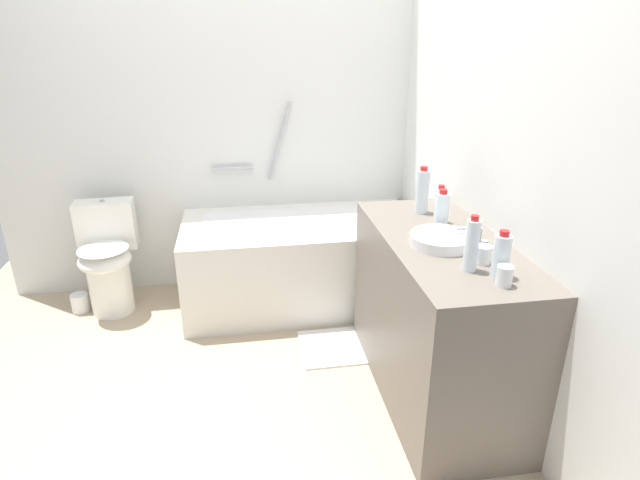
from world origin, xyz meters
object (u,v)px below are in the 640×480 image
at_px(toilet_paper_roll, 80,303).
at_px(water_bottle_4, 440,205).
at_px(water_bottle_1, 501,256).
at_px(drinking_glass_0, 504,276).
at_px(toilet, 108,259).
at_px(water_bottle_2, 442,211).
at_px(bathtub, 301,259).
at_px(drinking_glass_1, 483,254).
at_px(sink_faucet, 476,235).
at_px(water_bottle_3, 472,245).
at_px(water_bottle_0, 422,191).
at_px(bath_mat, 347,346).
at_px(sink_basin, 441,240).

bearing_deg(toilet_paper_roll, water_bottle_4, -23.46).
xyz_separation_m(water_bottle_1, water_bottle_4, (-0.00, 0.64, -0.00)).
bearing_deg(drinking_glass_0, toilet_paper_roll, 141.99).
bearing_deg(toilet_paper_roll, toilet, 4.11).
height_order(toilet, water_bottle_2, water_bottle_2).
relative_size(bathtub, drinking_glass_1, 20.39).
bearing_deg(sink_faucet, toilet_paper_roll, 150.88).
bearing_deg(toilet, drinking_glass_0, 45.20).
bearing_deg(water_bottle_1, water_bottle_3, 140.88).
distance_m(water_bottle_0, water_bottle_2, 0.25).
distance_m(drinking_glass_1, toilet_paper_roll, 2.66).
bearing_deg(water_bottle_1, bath_mat, 116.31).
distance_m(bathtub, toilet_paper_roll, 1.52).
distance_m(sink_faucet, water_bottle_0, 0.47).
xyz_separation_m(water_bottle_2, drinking_glass_0, (0.01, -0.63, -0.05)).
xyz_separation_m(bath_mat, toilet_paper_roll, (-1.68, 0.70, 0.06)).
relative_size(toilet, sink_basin, 2.57).
bearing_deg(toilet_paper_roll, drinking_glass_1, -34.06).
height_order(water_bottle_0, drinking_glass_1, water_bottle_0).
bearing_deg(bath_mat, sink_basin, -57.96).
distance_m(water_bottle_4, drinking_glass_0, 0.72).
xyz_separation_m(toilet, water_bottle_0, (1.85, -0.77, 0.61)).
bearing_deg(drinking_glass_0, sink_faucet, 78.97).
bearing_deg(drinking_glass_0, toilet, 138.61).
bearing_deg(water_bottle_1, water_bottle_0, 92.91).
xyz_separation_m(drinking_glass_0, bath_mat, (-0.40, 0.93, -0.88)).
bearing_deg(drinking_glass_1, water_bottle_3, -144.74).
xyz_separation_m(water_bottle_1, bath_mat, (-0.42, 0.85, -0.93)).
bearing_deg(water_bottle_4, water_bottle_2, -106.83).
relative_size(water_bottle_1, water_bottle_3, 0.83).
bearing_deg(drinking_glass_0, water_bottle_4, 88.54).
distance_m(sink_basin, water_bottle_1, 0.37).
xyz_separation_m(water_bottle_1, water_bottle_3, (-0.09, 0.07, 0.02)).
relative_size(bathtub, sink_basin, 5.49).
relative_size(sink_faucet, water_bottle_4, 0.78).
bearing_deg(water_bottle_3, sink_faucet, 60.37).
xyz_separation_m(toilet, drinking_glass_0, (1.87, -1.65, 0.53)).
bearing_deg(water_bottle_0, drinking_glass_1, -86.94).
bearing_deg(water_bottle_0, drinking_glass_0, -88.58).
bearing_deg(water_bottle_4, toilet_paper_roll, 156.54).
height_order(sink_basin, drinking_glass_0, drinking_glass_0).
bearing_deg(bath_mat, water_bottle_4, -26.51).
height_order(sink_faucet, drinking_glass_0, sink_faucet).
xyz_separation_m(sink_basin, water_bottle_1, (0.11, -0.35, 0.06)).
xyz_separation_m(bathtub, drinking_glass_0, (0.59, -1.55, 0.57)).
height_order(water_bottle_2, drinking_glass_1, water_bottle_2).
distance_m(water_bottle_0, water_bottle_1, 0.80).
relative_size(bath_mat, toilet_paper_roll, 4.37).
height_order(sink_faucet, drinking_glass_1, sink_faucet).
bearing_deg(sink_faucet, water_bottle_2, 113.92).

